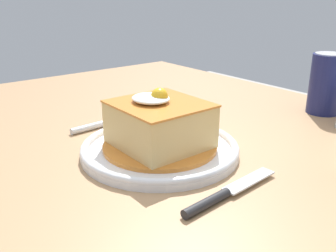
# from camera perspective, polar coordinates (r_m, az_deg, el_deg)

# --- Properties ---
(dining_table) EXTENTS (1.28, 0.82, 0.75)m
(dining_table) POSITION_cam_1_polar(r_m,az_deg,el_deg) (0.69, 4.29, -11.10)
(dining_table) COLOR #A87F56
(dining_table) RESTS_ON ground_plane
(main_plate) EXTENTS (0.25, 0.25, 0.02)m
(main_plate) POSITION_cam_1_polar(r_m,az_deg,el_deg) (0.59, -1.53, -3.24)
(main_plate) COLOR white
(main_plate) RESTS_ON dining_table
(sandwich_meal) EXTENTS (0.18, 0.18, 0.10)m
(sandwich_meal) POSITION_cam_1_polar(r_m,az_deg,el_deg) (0.58, -1.59, 0.16)
(sandwich_meal) COLOR orange
(sandwich_meal) RESTS_ON main_plate
(fork) EXTENTS (0.02, 0.14, 0.01)m
(fork) POSITION_cam_1_polar(r_m,az_deg,el_deg) (0.71, -10.41, 0.22)
(fork) COLOR silver
(fork) RESTS_ON dining_table
(knife) EXTENTS (0.03, 0.17, 0.01)m
(knife) POSITION_cam_1_polar(r_m,az_deg,el_deg) (0.47, 7.94, -10.58)
(knife) COLOR #262628
(knife) RESTS_ON dining_table
(soda_can) EXTENTS (0.07, 0.07, 0.12)m
(soda_can) POSITION_cam_1_polar(r_m,az_deg,el_deg) (0.83, 23.04, 5.97)
(soda_can) COLOR #191E51
(soda_can) RESTS_ON dining_table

